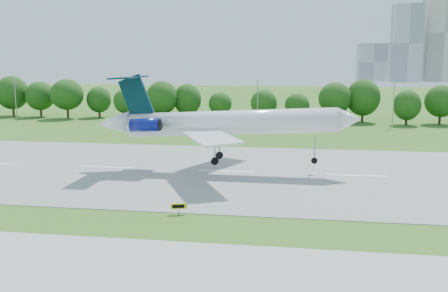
# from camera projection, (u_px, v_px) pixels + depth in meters

# --- Properties ---
(ground) EXTENTS (600.00, 600.00, 0.00)m
(ground) POSITION_uv_depth(u_px,v_px,m) (381.00, 230.00, 51.48)
(ground) COLOR #285516
(ground) RESTS_ON ground
(runway) EXTENTS (400.00, 45.00, 0.08)m
(runway) POSITION_uv_depth(u_px,v_px,m) (356.00, 176.00, 75.83)
(runway) COLOR gray
(runway) RESTS_ON ground
(tree_line) EXTENTS (288.40, 8.40, 10.40)m
(tree_line) POSITION_uv_depth(u_px,v_px,m) (332.00, 101.00, 140.06)
(tree_line) COLOR #382314
(tree_line) RESTS_ON ground
(light_poles) EXTENTS (175.90, 0.25, 12.19)m
(light_poles) POSITION_uv_depth(u_px,v_px,m) (324.00, 103.00, 130.67)
(light_poles) COLOR gray
(light_poles) RESTS_ON ground
(skyline) EXTENTS (127.00, 52.00, 80.00)m
(skyline) POSITION_uv_depth(u_px,v_px,m) (435.00, 45.00, 411.82)
(skyline) COLOR #B2B2B7
(skyline) RESTS_ON ground
(airliner) EXTENTS (41.23, 30.11, 13.75)m
(airliner) POSITION_uv_depth(u_px,v_px,m) (218.00, 122.00, 77.67)
(airliner) COLOR white
(airliner) RESTS_ON ground
(taxi_sign_left) EXTENTS (1.82, 0.68, 1.29)m
(taxi_sign_left) POSITION_uv_depth(u_px,v_px,m) (179.00, 206.00, 56.74)
(taxi_sign_left) COLOR gray
(taxi_sign_left) RESTS_ON ground
(service_vehicle_a) EXTENTS (3.62, 2.45, 1.13)m
(service_vehicle_a) POSITION_uv_depth(u_px,v_px,m) (129.00, 122.00, 137.44)
(service_vehicle_a) COLOR white
(service_vehicle_a) RESTS_ON ground
(service_vehicle_b) EXTENTS (4.19, 2.38, 1.34)m
(service_vehicle_b) POSITION_uv_depth(u_px,v_px,m) (188.00, 125.00, 130.85)
(service_vehicle_b) COLOR white
(service_vehicle_b) RESTS_ON ground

